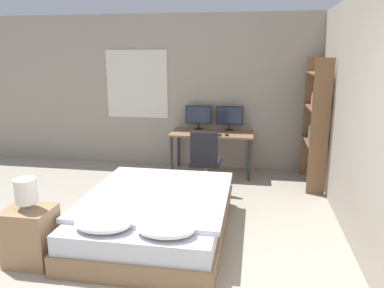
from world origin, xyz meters
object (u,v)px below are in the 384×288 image
object	(u,v)px
monitor_left	(199,116)
keyboard	(211,135)
bedside_lamp	(26,192)
computer_mouse	(227,135)
office_chair	(205,166)
nightstand	(31,236)
monitor_right	(230,117)
bookshelf	(317,119)
desk	(212,137)
bed	(156,216)

from	to	relation	value
monitor_left	keyboard	xyz separation A→B (m)	(0.27, -0.48, -0.23)
monitor_left	bedside_lamp	bearing A→B (deg)	-109.00
computer_mouse	office_chair	size ratio (longest dim) A/B	0.08
nightstand	computer_mouse	distance (m)	3.38
bedside_lamp	monitor_right	distance (m)	3.78
monitor_left	nightstand	bearing A→B (deg)	-109.00
office_chair	bookshelf	bearing A→B (deg)	12.84
nightstand	keyboard	xyz separation A→B (m)	(1.43, 2.89, 0.45)
office_chair	desk	bearing A→B (deg)	88.82
bedside_lamp	monitor_left	xyz separation A→B (m)	(1.16, 3.37, 0.21)
bedside_lamp	desk	world-z (taller)	bedside_lamp
keyboard	computer_mouse	bearing A→B (deg)	0.00
nightstand	office_chair	distance (m)	2.76
office_chair	monitor_left	bearing A→B (deg)	104.35
bedside_lamp	computer_mouse	distance (m)	3.35
keyboard	office_chair	bearing A→B (deg)	-91.71
computer_mouse	monitor_left	bearing A→B (deg)	138.34
desk	monitor_right	size ratio (longest dim) A/B	2.96
bed	monitor_right	distance (m)	2.78
monitor_right	office_chair	bearing A→B (deg)	-106.01
bedside_lamp	office_chair	size ratio (longest dim) A/B	0.33
nightstand	desk	xyz separation A→B (m)	(1.43, 3.13, 0.35)
computer_mouse	monitor_right	bearing A→B (deg)	89.47
nightstand	bedside_lamp	size ratio (longest dim) A/B	1.87
nightstand	desk	size ratio (longest dim) A/B	0.41
monitor_right	office_chair	size ratio (longest dim) A/B	0.51
monitor_left	monitor_right	bearing A→B (deg)	0.00
bedside_lamp	desk	xyz separation A→B (m)	(1.43, 3.13, -0.11)
desk	computer_mouse	xyz separation A→B (m)	(0.27, -0.24, 0.10)
office_chair	bookshelf	world-z (taller)	bookshelf
computer_mouse	bookshelf	bearing A→B (deg)	-6.11
computer_mouse	bed	bearing A→B (deg)	-106.50
nightstand	computer_mouse	world-z (taller)	computer_mouse
bedside_lamp	bookshelf	world-z (taller)	bookshelf
computer_mouse	keyboard	bearing A→B (deg)	180.00
bed	office_chair	distance (m)	1.65
bedside_lamp	nightstand	bearing A→B (deg)	153.43
bedside_lamp	monitor_left	distance (m)	3.57
monitor_left	monitor_right	world-z (taller)	same
bedside_lamp	office_chair	distance (m)	2.79
monitor_right	desk	bearing A→B (deg)	-138.36
office_chair	bookshelf	distance (m)	1.83
desk	bookshelf	bearing A→B (deg)	-13.25
bed	office_chair	xyz separation A→B (m)	(0.35, 1.61, 0.12)
nightstand	computer_mouse	size ratio (longest dim) A/B	8.15
keyboard	bookshelf	world-z (taller)	bookshelf
bedside_lamp	computer_mouse	world-z (taller)	bedside_lamp
nightstand	bedside_lamp	xyz separation A→B (m)	(0.00, -0.00, 0.46)
bed	computer_mouse	distance (m)	2.28
desk	keyboard	distance (m)	0.26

